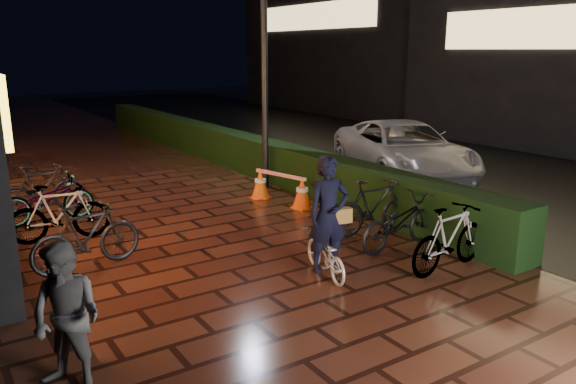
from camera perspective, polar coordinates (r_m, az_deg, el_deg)
ground at (r=8.67m, az=-0.79°, el=-8.34°), size 80.00×80.00×0.00m
asphalt_road at (r=18.06m, az=14.94°, el=3.15°), size 11.00×60.00×0.01m
hedge at (r=16.83m, az=-6.03°, el=4.50°), size 0.70×20.00×1.00m
bystander_person at (r=6.05m, az=-21.57°, el=-11.82°), size 0.93×0.95×1.54m
van at (r=15.35m, az=11.61°, el=4.26°), size 4.13×5.81×1.47m
lamp_post_hedge at (r=13.69m, az=-2.41°, el=13.58°), size 0.54×0.29×5.76m
cyclist at (r=8.36m, az=3.98°, el=-4.18°), size 0.74×1.36×1.86m
traffic_barrier at (r=12.49m, az=-0.77°, el=0.40°), size 0.77×1.68×0.68m
cart_assembly at (r=12.68m, az=3.69°, el=1.30°), size 0.60×0.53×0.97m
parked_bikes_storefront at (r=11.21m, az=-22.48°, el=-1.43°), size 1.86×4.33×1.04m
parked_bikes_hedge at (r=9.73m, az=11.76°, el=-2.94°), size 1.99×2.67×1.04m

